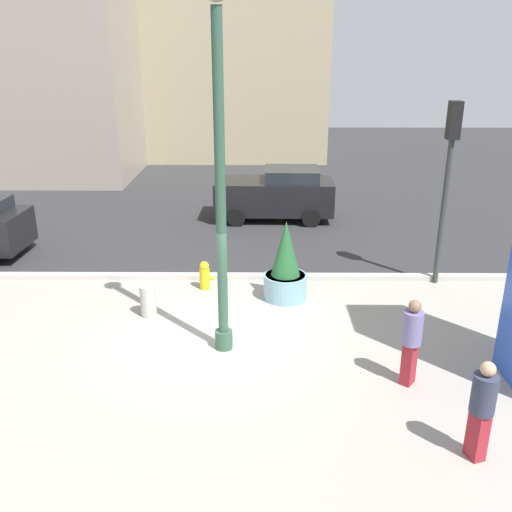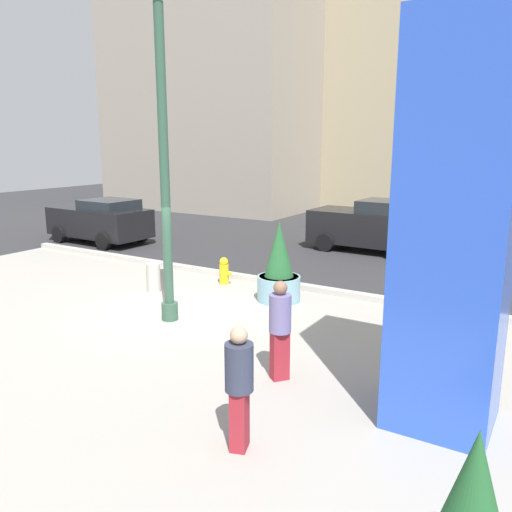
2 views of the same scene
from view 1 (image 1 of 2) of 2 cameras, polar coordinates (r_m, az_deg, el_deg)
ground_plane at (r=15.79m, az=-3.21°, el=-1.18°), size 60.00×60.00×0.00m
plaza_pavement at (r=10.47m, az=-5.24°, el=-13.34°), size 18.00×10.00×0.02m
curb_strip at (r=14.95m, az=-3.42°, el=-2.14°), size 18.00×0.24×0.16m
lamp_post at (r=10.46m, az=-3.65°, el=6.64°), size 0.44×0.44×6.80m
potted_plant_near_right at (r=13.57m, az=3.03°, el=-1.24°), size 1.05×1.05×1.99m
fire_hydrant at (r=14.31m, az=-5.25°, el=-1.99°), size 0.36×0.26×0.75m
concrete_bollard at (r=13.06m, az=-10.94°, el=-4.54°), size 0.36×0.36×0.75m
traffic_light_far_side at (r=14.64m, az=19.06°, el=8.75°), size 0.28×0.42×4.65m
car_curb_west at (r=20.13m, az=2.05°, el=6.36°), size 4.23×2.17×1.85m
pedestrian_on_sidewalk at (r=10.47m, az=15.58°, el=-8.09°), size 0.51×0.51×1.68m
pedestrian_by_curb at (r=9.04m, az=22.06°, el=-14.01°), size 0.46×0.46×1.65m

